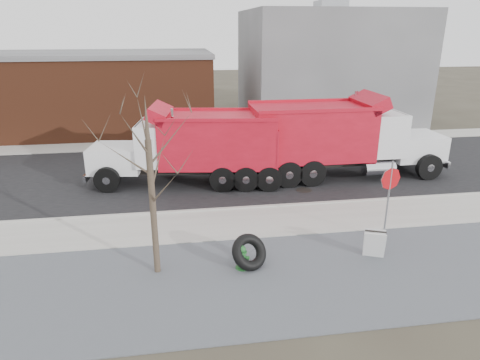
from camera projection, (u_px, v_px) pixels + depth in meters
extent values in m
plane|color=#383328|center=(249.00, 226.00, 15.48)|extent=(120.00, 120.00, 0.00)
cube|color=slate|center=(270.00, 279.00, 12.22)|extent=(60.00, 5.00, 0.03)
cube|color=#9E9B93|center=(248.00, 223.00, 15.70)|extent=(60.00, 2.50, 0.06)
cube|color=#9E9B93|center=(243.00, 208.00, 16.90)|extent=(60.00, 0.15, 0.11)
cube|color=black|center=(228.00, 171.00, 21.34)|extent=(60.00, 9.40, 0.02)
cube|color=#9E9B93|center=(217.00, 142.00, 26.64)|extent=(60.00, 2.00, 0.06)
cube|color=gray|center=(327.00, 67.00, 32.16)|extent=(12.00, 10.00, 8.00)
cube|color=#5F2E1B|center=(62.00, 94.00, 29.04)|extent=(20.00, 8.00, 5.00)
cube|color=gray|center=(56.00, 54.00, 28.15)|extent=(20.20, 8.20, 0.30)
cylinder|color=#382D23|center=(153.00, 210.00, 11.93)|extent=(0.18, 0.18, 4.00)
cone|color=#382D23|center=(146.00, 118.00, 11.05)|extent=(0.14, 0.14, 1.20)
cylinder|color=#24602D|center=(242.00, 268.00, 12.76)|extent=(0.41, 0.41, 0.06)
cylinder|color=#24602D|center=(242.00, 260.00, 12.67)|extent=(0.21, 0.21, 0.56)
cylinder|color=#24602D|center=(242.00, 252.00, 12.58)|extent=(0.28, 0.28, 0.05)
sphere|color=#24602D|center=(242.00, 249.00, 12.55)|extent=(0.22, 0.22, 0.22)
cylinder|color=#24602D|center=(242.00, 247.00, 12.52)|extent=(0.05, 0.05, 0.06)
cylinder|color=#24602D|center=(237.00, 257.00, 12.67)|extent=(0.14, 0.14, 0.10)
cylinder|color=#24602D|center=(247.00, 258.00, 12.60)|extent=(0.14, 0.14, 0.10)
cylinder|color=#24602D|center=(241.00, 260.00, 12.50)|extent=(0.17, 0.15, 0.14)
torus|color=black|center=(249.00, 252.00, 12.71)|extent=(1.40, 1.29, 1.09)
cylinder|color=gray|center=(388.00, 202.00, 14.07)|extent=(0.06, 0.06, 2.78)
cylinder|color=#B60D12|center=(391.00, 179.00, 13.80)|extent=(0.74, 0.20, 0.76)
cube|color=silver|center=(374.00, 245.00, 13.17)|extent=(0.67, 0.44, 0.87)
cube|color=silver|center=(374.00, 243.00, 13.34)|extent=(0.67, 0.44, 0.87)
cube|color=black|center=(376.00, 231.00, 13.11)|extent=(0.61, 0.27, 0.04)
cube|color=black|center=(338.00, 162.00, 20.51)|extent=(9.38, 0.99, 0.24)
cube|color=silver|center=(414.00, 146.00, 20.86)|extent=(2.42, 2.15, 1.21)
cube|color=silver|center=(434.00, 145.00, 21.01)|extent=(0.07, 1.92, 1.10)
cube|color=silver|center=(379.00, 132.00, 20.32)|extent=(1.76, 2.53, 1.97)
cube|color=black|center=(395.00, 120.00, 20.25)|extent=(0.06, 2.19, 0.88)
cube|color=#B80F23|center=(311.00, 132.00, 19.80)|extent=(5.49, 2.65, 2.41)
cylinder|color=silver|center=(354.00, 118.00, 21.00)|extent=(0.15, 0.15, 2.63)
cylinder|color=black|center=(403.00, 153.00, 22.23)|extent=(1.21, 0.33, 1.21)
cylinder|color=black|center=(429.00, 167.00, 20.03)|extent=(1.21, 0.33, 1.21)
cylinder|color=black|center=(277.00, 160.00, 21.13)|extent=(1.21, 0.33, 1.21)
cylinder|color=black|center=(288.00, 173.00, 19.17)|extent=(1.21, 0.33, 1.21)
cube|color=black|center=(190.00, 169.00, 19.54)|extent=(8.36, 2.00, 0.22)
cube|color=silver|center=(117.00, 158.00, 19.30)|extent=(2.49, 2.27, 1.12)
cube|color=silver|center=(93.00, 158.00, 19.28)|extent=(0.30, 1.77, 1.02)
cube|color=silver|center=(158.00, 142.00, 19.09)|extent=(1.93, 2.54, 1.83)
cube|color=black|center=(140.00, 131.00, 18.90)|extent=(0.32, 2.02, 0.81)
cube|color=#B80F23|center=(218.00, 140.00, 19.09)|extent=(5.37, 3.11, 2.24)
cylinder|color=silver|center=(173.00, 138.00, 18.04)|extent=(0.16, 0.16, 2.44)
cylinder|color=black|center=(107.00, 180.00, 18.48)|extent=(1.15, 0.45, 1.12)
cylinder|color=black|center=(120.00, 164.00, 20.55)|extent=(1.15, 0.45, 1.12)
cylinder|color=black|center=(246.00, 178.00, 18.69)|extent=(1.15, 0.45, 1.12)
cylinder|color=black|center=(245.00, 165.00, 20.53)|extent=(1.15, 0.45, 1.12)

